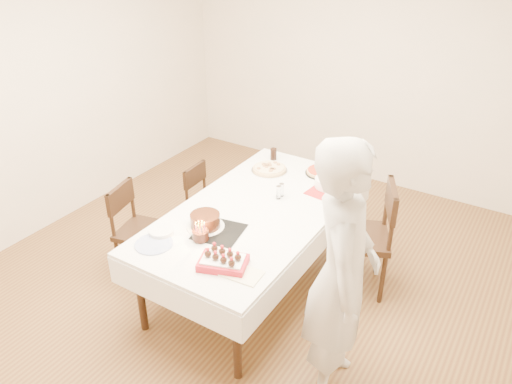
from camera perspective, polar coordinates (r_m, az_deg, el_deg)
The scene contains 22 objects.
floor at distance 4.47m, azimuth -1.48°, elevation -10.44°, with size 5.00×5.00×0.00m, color #57341D.
wall_back at distance 5.88m, azimuth 12.28°, elevation 13.80°, with size 4.50×0.04×2.70m, color beige.
wall_left at distance 5.27m, azimuth -22.92°, elevation 10.41°, with size 0.04×5.00×2.70m, color beige.
dining_table at distance 4.26m, azimuth 0.00°, elevation -6.32°, with size 1.14×2.14×0.75m, color white.
chair_right_savory at distance 4.25m, azimuth 11.77°, elevation -5.06°, with size 0.51×0.51×1.00m, color black, non-canonical shape.
chair_left_savory at distance 4.85m, azimuth -5.24°, elevation -1.46°, with size 0.40×0.40×0.77m, color black, non-canonical shape.
chair_left_dessert at distance 4.47m, azimuth -12.81°, elevation -4.44°, with size 0.44×0.44×0.86m, color black, non-canonical shape.
person at distance 3.13m, azimuth 9.75°, elevation -9.43°, with size 0.67×0.44×1.83m, color beige.
pizza_white at distance 4.65m, azimuth 1.54°, elevation 2.66°, with size 0.34×0.34×0.04m, color beige.
pizza_pepperoni at distance 4.64m, azimuth 7.40°, elevation 2.33°, with size 0.28×0.28×0.04m, color red.
red_placemat at distance 4.33m, azimuth 7.85°, elevation -0.05°, with size 0.27×0.27×0.01m, color #B21E1E.
pasta_bowl at distance 4.40m, azimuth 8.34°, elevation 1.09°, with size 0.25×0.25×0.08m, color white.
taper_candle at distance 4.36m, azimuth 7.25°, elevation 2.37°, with size 0.06×0.06×0.29m, color white.
shaker_pair at distance 4.18m, azimuth 2.59°, elevation -0.04°, with size 0.10×0.10×0.12m, color white, non-canonical shape.
cola_glass at distance 4.86m, azimuth 2.01°, elevation 4.36°, with size 0.06×0.06×0.12m, color black.
layer_cake at distance 3.81m, azimuth -5.83°, elevation -3.31°, with size 0.29×0.29×0.12m, color #381A0E.
cake_board at distance 3.78m, azimuth -4.23°, elevation -4.58°, with size 0.34×0.34×0.01m, color black.
birthday_cake at distance 3.66m, azimuth -6.39°, elevation -4.44°, with size 0.12×0.12×0.13m, color #38190F.
strawberry_box at distance 3.42m, azimuth -3.79°, elevation -7.93°, with size 0.32×0.22×0.08m, color maroon, non-canonical shape.
box_lid at distance 3.37m, azimuth -1.64°, elevation -9.38°, with size 0.27×0.18×0.02m, color beige.
plate_stack at distance 3.81m, azimuth -10.77°, elevation -4.47°, with size 0.18×0.18×0.04m, color white.
china_plate at distance 3.71m, azimuth -11.59°, elevation -5.83°, with size 0.28×0.28×0.01m, color white.
Camera 1 is at (1.92, -2.85, 2.85)m, focal length 35.00 mm.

